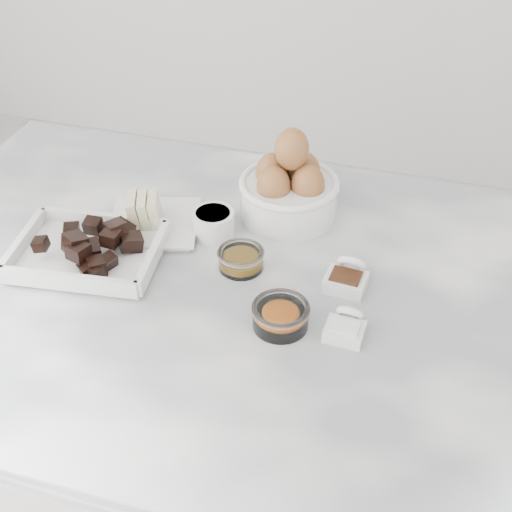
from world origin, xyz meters
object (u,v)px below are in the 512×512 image
Objects in this scene: chocolate_dish at (87,247)px; vanilla_spoon at (347,277)px; salt_spoon at (346,327)px; sugar_ramekin at (213,222)px; egg_bowl at (289,188)px; butter_plate at (152,218)px; zest_bowl at (281,315)px; honey_bowl at (241,259)px.

vanilla_spoon is (0.41, 0.05, -0.01)m from chocolate_dish.
salt_spoon is at bearing -80.13° from vanilla_spoon.
sugar_ramekin is 0.15m from egg_bowl.
salt_spoon is at bearing -24.16° from butter_plate.
vanilla_spoon is at bearing -9.37° from butter_plate.
vanilla_spoon is at bearing -50.42° from egg_bowl.
chocolate_dish is 0.21m from sugar_ramekin.
salt_spoon is at bearing 5.76° from zest_bowl.
zest_bowl is 0.09m from salt_spoon.
egg_bowl reaches higher than salt_spoon.
salt_spoon is at bearing -28.69° from honey_bowl.
butter_plate is 0.11m from sugar_ramekin.
salt_spoon is (0.15, -0.27, -0.04)m from egg_bowl.
vanilla_spoon is 0.11m from salt_spoon.
egg_bowl is 0.29m from zest_bowl.
butter_plate is 2.55× the size of sugar_ramekin.
zest_bowl is (0.10, -0.11, 0.00)m from honey_bowl.
sugar_ramekin is 0.90× the size of vanilla_spoon.
vanilla_spoon reaches higher than zest_bowl.
sugar_ramekin is 0.32m from salt_spoon.
butter_plate reaches higher than salt_spoon.
egg_bowl reaches higher than chocolate_dish.
butter_plate is 0.24m from egg_bowl.
egg_bowl is at bearing 40.58° from sugar_ramekin.
egg_bowl is (0.11, 0.09, 0.03)m from sugar_ramekin.
chocolate_dish is at bearing -172.51° from vanilla_spoon.
chocolate_dish is at bearing -168.25° from honey_bowl.
egg_bowl is (0.21, 0.11, 0.03)m from butter_plate.
vanilla_spoon is (0.14, -0.16, -0.04)m from egg_bowl.
chocolate_dish reaches higher than vanilla_spoon.
egg_bowl reaches higher than honey_bowl.
egg_bowl is at bearing 102.07° from zest_bowl.
chocolate_dish is 0.25m from honey_bowl.
honey_bowl is at bearing 11.75° from chocolate_dish.
honey_bowl is (-0.04, -0.17, -0.04)m from egg_bowl.
zest_bowl is at bearing -48.27° from sugar_ramekin.
zest_bowl reaches higher than honey_bowl.
egg_bowl is 2.53× the size of salt_spoon.
sugar_ramekin is 0.10m from honey_bowl.
butter_plate is at bearing 161.02° from honey_bowl.
egg_bowl is 0.17m from honey_bowl.
sugar_ramekin is 0.95× the size of honey_bowl.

